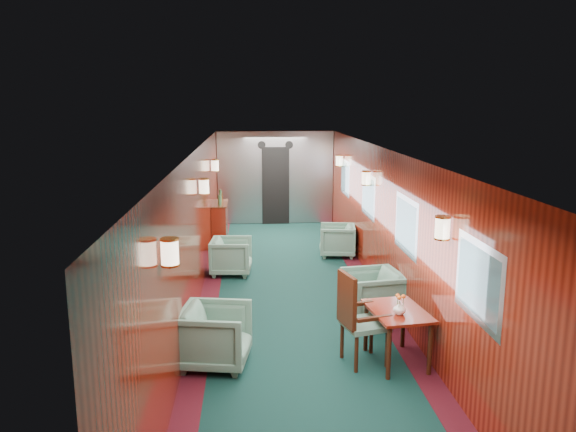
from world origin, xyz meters
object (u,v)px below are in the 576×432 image
at_px(side_chair, 357,315).
at_px(armchair_right_near, 373,295).
at_px(credenza, 220,223).
at_px(armchair_left_near, 215,336).
at_px(dining_table, 397,318).
at_px(armchair_left_far, 231,256).
at_px(armchair_right_far, 337,240).

bearing_deg(side_chair, armchair_right_near, 55.10).
bearing_deg(side_chair, credenza, 92.98).
distance_m(armchair_left_near, armchair_right_near, 2.57).
bearing_deg(armchair_right_near, dining_table, -9.12).
height_order(armchair_left_far, armchair_right_near, armchair_right_near).
distance_m(side_chair, armchair_left_far, 4.10).
bearing_deg(armchair_left_near, dining_table, -83.08).
height_order(armchair_left_near, armchair_right_far, armchair_left_near).
bearing_deg(armchair_right_near, side_chair, -28.52).
height_order(dining_table, credenza, credenza).
height_order(credenza, armchair_right_near, credenza).
relative_size(dining_table, armchair_left_far, 1.33).
distance_m(armchair_left_far, armchair_right_near, 3.16).
relative_size(dining_table, armchair_right_far, 1.36).
relative_size(credenza, armchair_right_far, 1.70).
distance_m(dining_table, armchair_right_far, 4.85).
relative_size(dining_table, side_chair, 0.85).
relative_size(armchair_left_near, armchair_right_far, 1.12).
distance_m(credenza, armchair_right_near, 5.15).
xyz_separation_m(armchair_left_near, armchair_left_far, (0.08, 3.66, -0.03)).
height_order(side_chair, armchair_right_far, side_chair).
bearing_deg(credenza, armchair_left_near, -87.71).
distance_m(dining_table, armchair_left_far, 4.31).
bearing_deg(credenza, armchair_left_far, -81.75).
xyz_separation_m(dining_table, armchair_right_far, (0.03, 4.84, -0.24)).
xyz_separation_m(side_chair, armchair_left_far, (-1.61, 3.75, -0.29)).
bearing_deg(armchair_right_near, armchair_left_near, -67.84).
xyz_separation_m(credenza, armchair_left_near, (0.23, -5.85, -0.12)).
height_order(dining_table, side_chair, side_chair).
relative_size(armchair_right_near, armchair_right_far, 1.11).
bearing_deg(armchair_right_far, credenza, -106.07).
xyz_separation_m(armchair_left_near, armchair_right_near, (2.20, 1.31, -0.00)).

